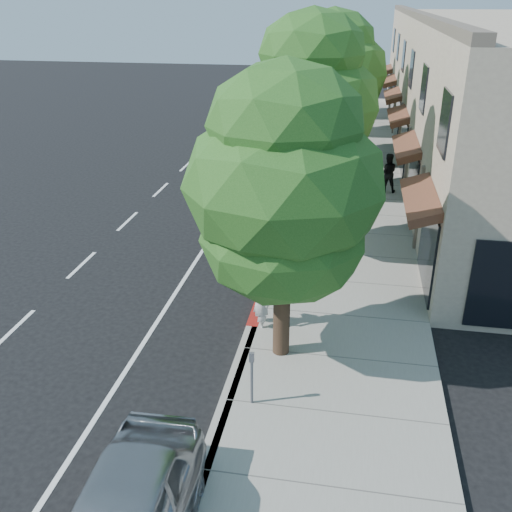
% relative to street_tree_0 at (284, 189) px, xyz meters
% --- Properties ---
extents(ground, '(120.00, 120.00, 0.00)m').
position_rel_street_tree_0_xyz_m(ground, '(-0.90, 2.00, -4.27)').
color(ground, black).
rests_on(ground, ground).
extents(sidewalk, '(4.60, 56.00, 0.15)m').
position_rel_street_tree_0_xyz_m(sidewalk, '(1.40, 10.00, -4.19)').
color(sidewalk, gray).
rests_on(sidewalk, ground).
extents(curb, '(0.30, 56.00, 0.15)m').
position_rel_street_tree_0_xyz_m(curb, '(-0.90, 10.00, -4.19)').
color(curb, '#9E998E').
rests_on(curb, ground).
extents(curb_red_segment, '(0.32, 4.00, 0.15)m').
position_rel_street_tree_0_xyz_m(curb_red_segment, '(-0.90, 3.00, -4.19)').
color(curb_red_segment, maroon).
rests_on(curb_red_segment, ground).
extents(storefront_building, '(10.00, 36.00, 7.00)m').
position_rel_street_tree_0_xyz_m(storefront_building, '(8.70, 20.00, -0.77)').
color(storefront_building, '#C1AF94').
rests_on(storefront_building, ground).
extents(street_tree_0, '(4.39, 4.39, 6.96)m').
position_rel_street_tree_0_xyz_m(street_tree_0, '(0.00, 0.00, 0.00)').
color(street_tree_0, black).
rests_on(street_tree_0, ground).
extents(street_tree_1, '(4.26, 4.26, 7.76)m').
position_rel_street_tree_0_xyz_m(street_tree_1, '(0.00, 6.00, 0.63)').
color(street_tree_1, black).
rests_on(street_tree_1, ground).
extents(street_tree_2, '(3.92, 3.92, 7.05)m').
position_rel_street_tree_0_xyz_m(street_tree_2, '(0.00, 12.00, 0.17)').
color(street_tree_2, black).
rests_on(street_tree_2, ground).
extents(street_tree_3, '(5.61, 5.61, 7.55)m').
position_rel_street_tree_0_xyz_m(street_tree_3, '(0.00, 18.00, 0.17)').
color(street_tree_3, black).
rests_on(street_tree_3, ground).
extents(street_tree_4, '(4.01, 4.01, 6.83)m').
position_rel_street_tree_0_xyz_m(street_tree_4, '(0.00, 24.00, -0.02)').
color(street_tree_4, black).
rests_on(street_tree_4, ground).
extents(street_tree_5, '(4.88, 4.88, 6.88)m').
position_rel_street_tree_0_xyz_m(street_tree_5, '(-0.00, 30.00, -0.17)').
color(street_tree_5, black).
rests_on(street_tree_5, ground).
extents(cyclist, '(0.68, 0.79, 1.84)m').
position_rel_street_tree_0_xyz_m(cyclist, '(-0.65, 1.17, -3.35)').
color(cyclist, silver).
rests_on(cyclist, ground).
extents(bicycle, '(1.83, 0.67, 0.95)m').
position_rel_street_tree_0_xyz_m(bicycle, '(-1.61, 5.00, -3.79)').
color(bicycle, navy).
rests_on(bicycle, ground).
extents(silver_suv, '(3.73, 6.93, 1.85)m').
position_rel_street_tree_0_xyz_m(silver_suv, '(-2.24, 9.25, -3.34)').
color(silver_suv, '#ACACB1').
rests_on(silver_suv, ground).
extents(dark_sedan, '(1.81, 4.84, 1.58)m').
position_rel_street_tree_0_xyz_m(dark_sedan, '(-2.21, 16.50, -3.48)').
color(dark_sedan, '#222628').
rests_on(dark_sedan, ground).
extents(white_pickup, '(2.64, 5.48, 1.54)m').
position_rel_street_tree_0_xyz_m(white_pickup, '(-2.11, 19.37, -3.50)').
color(white_pickup, white).
rests_on(white_pickup, ground).
extents(dark_suv_far, '(2.43, 5.54, 1.85)m').
position_rel_street_tree_0_xyz_m(dark_suv_far, '(-3.10, 29.69, -3.34)').
color(dark_suv_far, black).
rests_on(dark_suv_far, ground).
extents(pedestrian, '(0.89, 0.73, 1.71)m').
position_rel_street_tree_0_xyz_m(pedestrian, '(2.89, 13.02, -3.27)').
color(pedestrian, black).
rests_on(pedestrian, sidewalk).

